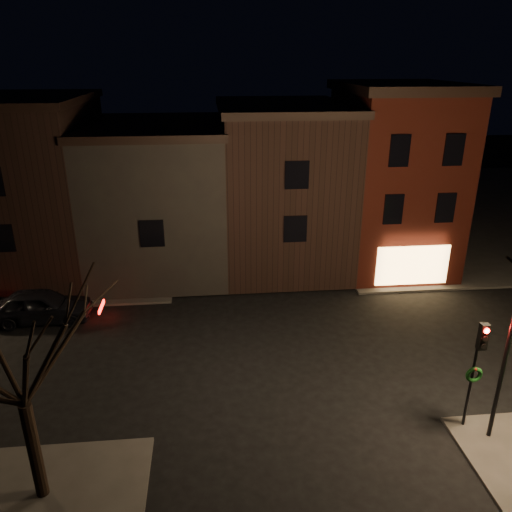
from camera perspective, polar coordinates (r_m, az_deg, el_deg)
The scene contains 9 objects.
ground at distance 22.19m, azimuth 2.79°, elevation -10.75°, with size 120.00×120.00×0.00m, color black.
sidewalk_far_right at distance 46.32m, azimuth 24.30°, elevation 5.04°, with size 30.00×30.00×0.12m, color #2D2B28.
corner_building at distance 30.70m, azimuth 15.46°, elevation 8.77°, with size 6.50×8.50×10.50m.
row_building_a at distance 30.15m, azimuth 2.91°, elevation 8.19°, with size 7.30×10.30×9.40m.
row_building_b at distance 30.09m, azimuth -10.99°, elevation 6.80°, with size 7.80×10.30×8.40m.
row_building_c at distance 31.44m, azimuth -24.46°, elevation 7.30°, with size 7.30×10.30×9.90m.
traffic_signal at distance 17.99m, azimuth 23.96°, elevation -10.79°, with size 0.58×0.38×4.05m.
bare_tree_left at distance 14.14m, azimuth -26.32°, elevation -8.06°, with size 5.60×5.60×7.50m.
parked_car_a at distance 26.21m, azimuth -23.38°, elevation -5.23°, with size 1.91×4.75×1.62m, color black.
Camera 1 is at (-2.90, -18.47, 11.95)m, focal length 35.00 mm.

